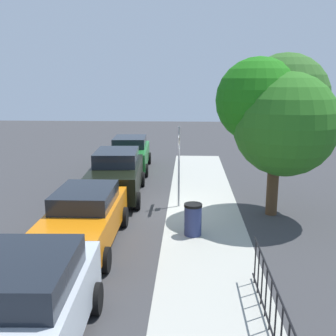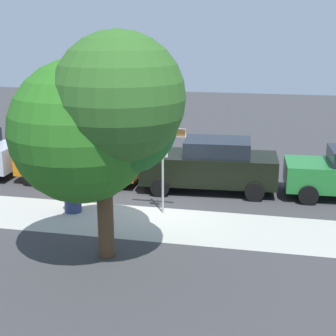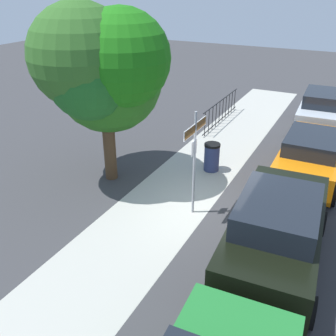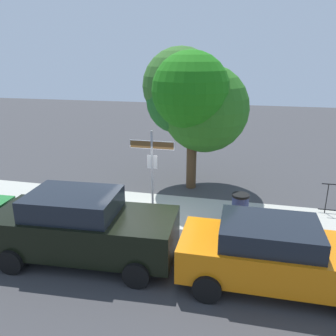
% 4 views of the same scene
% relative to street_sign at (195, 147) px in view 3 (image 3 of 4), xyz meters
% --- Properties ---
extents(ground_plane, '(60.00, 60.00, 0.00)m').
position_rel_street_sign_xyz_m(ground_plane, '(0.11, -0.40, -2.01)').
color(ground_plane, '#38383A').
extents(sidewalk_strip, '(24.00, 2.60, 0.00)m').
position_rel_street_sign_xyz_m(sidewalk_strip, '(2.11, 0.90, -2.01)').
color(sidewalk_strip, '#A8A79D').
rests_on(sidewalk_strip, ground_plane).
extents(street_sign, '(1.40, 0.07, 2.98)m').
position_rel_street_sign_xyz_m(street_sign, '(0.00, 0.00, 0.00)').
color(street_sign, '#9EA0A5').
rests_on(street_sign, ground_plane).
extents(shade_tree, '(4.16, 3.92, 5.51)m').
position_rel_street_sign_xyz_m(shade_tree, '(0.66, 3.29, 1.60)').
color(shade_tree, '#4C3622').
rests_on(shade_tree, ground_plane).
extents(car_black, '(4.75, 2.30, 1.84)m').
position_rel_street_sign_xyz_m(car_black, '(-1.14, -2.52, -1.08)').
color(car_black, black).
rests_on(car_black, ground_plane).
extents(car_orange, '(4.54, 2.03, 1.60)m').
position_rel_street_sign_xyz_m(car_orange, '(3.66, -2.57, -1.18)').
color(car_orange, orange).
rests_on(car_orange, ground_plane).
extents(car_silver, '(4.50, 2.29, 1.78)m').
position_rel_street_sign_xyz_m(car_silver, '(8.46, -2.38, -1.10)').
color(car_silver, '#B5BDC7').
rests_on(car_silver, ground_plane).
extents(iron_fence, '(4.39, 0.04, 1.07)m').
position_rel_street_sign_xyz_m(iron_fence, '(7.56, 1.90, -1.45)').
color(iron_fence, black).
rests_on(iron_fence, ground_plane).
extents(trash_bin, '(0.55, 0.55, 0.98)m').
position_rel_street_sign_xyz_m(trash_bin, '(2.75, 0.50, -1.51)').
color(trash_bin, navy).
rests_on(trash_bin, ground_plane).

